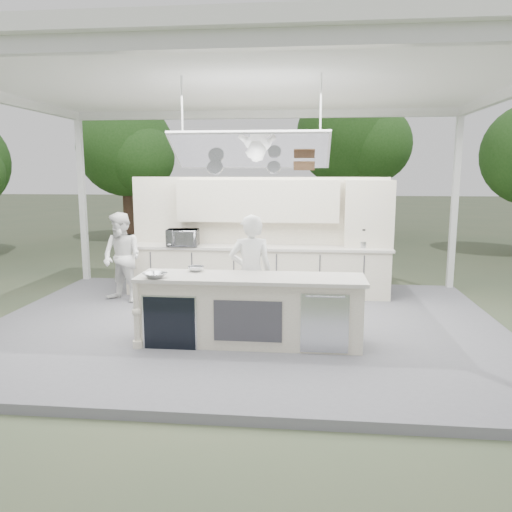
# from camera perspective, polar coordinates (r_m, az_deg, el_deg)

# --- Properties ---
(ground) EXTENTS (90.00, 90.00, 0.00)m
(ground) POSITION_cam_1_polar(r_m,az_deg,el_deg) (7.96, -1.30, -8.48)
(ground) COLOR #494E36
(ground) RESTS_ON ground
(stage_deck) EXTENTS (8.00, 6.00, 0.12)m
(stage_deck) POSITION_cam_1_polar(r_m,az_deg,el_deg) (7.94, -1.31, -8.07)
(stage_deck) COLOR slate
(stage_deck) RESTS_ON ground
(tent) EXTENTS (8.20, 6.20, 3.86)m
(tent) POSITION_cam_1_polar(r_m,az_deg,el_deg) (7.65, -1.41, 18.92)
(tent) COLOR white
(tent) RESTS_ON ground
(demo_island) EXTENTS (3.10, 0.79, 0.95)m
(demo_island) POSITION_cam_1_polar(r_m,az_deg,el_deg) (6.90, -0.79, -6.17)
(demo_island) COLOR #ECE8C8
(demo_island) RESTS_ON stage_deck
(back_counter) EXTENTS (5.08, 0.72, 0.95)m
(back_counter) POSITION_cam_1_polar(r_m,az_deg,el_deg) (9.64, 0.09, -1.59)
(back_counter) COLOR #ECE8C8
(back_counter) RESTS_ON stage_deck
(back_wall_unit) EXTENTS (5.05, 0.48, 2.25)m
(back_wall_unit) POSITION_cam_1_polar(r_m,az_deg,el_deg) (9.68, 2.84, 4.28)
(back_wall_unit) COLOR #ECE8C8
(back_wall_unit) RESTS_ON stage_deck
(tree_cluster) EXTENTS (19.55, 9.40, 5.85)m
(tree_cluster) POSITION_cam_1_polar(r_m,az_deg,el_deg) (17.33, 2.23, 12.32)
(tree_cluster) COLOR #503728
(tree_cluster) RESTS_ON ground
(head_chef) EXTENTS (0.70, 0.53, 1.74)m
(head_chef) POSITION_cam_1_polar(r_m,az_deg,el_deg) (7.36, -0.60, -2.00)
(head_chef) COLOR white
(head_chef) RESTS_ON stage_deck
(sous_chef) EXTENTS (0.97, 0.88, 1.63)m
(sous_chef) POSITION_cam_1_polar(r_m,az_deg,el_deg) (9.36, -15.06, -0.16)
(sous_chef) COLOR white
(sous_chef) RESTS_ON stage_deck
(toaster_oven) EXTENTS (0.61, 0.44, 0.32)m
(toaster_oven) POSITION_cam_1_polar(r_m,az_deg,el_deg) (9.58, -8.38, 2.08)
(toaster_oven) COLOR silver
(toaster_oven) RESTS_ON back_counter
(bowl_large) EXTENTS (0.39, 0.39, 0.07)m
(bowl_large) POSITION_cam_1_polar(r_m,az_deg,el_deg) (6.81, -11.46, -2.17)
(bowl_large) COLOR #ADB0B4
(bowl_large) RESTS_ON demo_island
(bowl_small) EXTENTS (0.29, 0.29, 0.07)m
(bowl_small) POSITION_cam_1_polar(r_m,az_deg,el_deg) (7.16, -6.88, -1.46)
(bowl_small) COLOR #B6B9BD
(bowl_small) RESTS_ON demo_island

